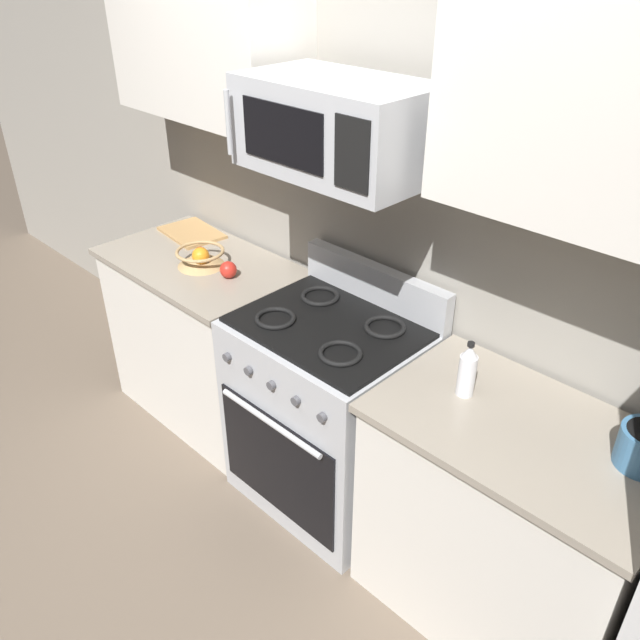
# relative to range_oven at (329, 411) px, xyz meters

# --- Properties ---
(ground_plane) EXTENTS (16.00, 16.00, 0.00)m
(ground_plane) POSITION_rel_range_oven_xyz_m (0.00, -0.62, -0.47)
(ground_plane) COLOR #6B5B4C
(wall_back) EXTENTS (8.00, 0.10, 2.60)m
(wall_back) POSITION_rel_range_oven_xyz_m (0.00, 0.38, 0.83)
(wall_back) COLOR #9E998E
(wall_back) RESTS_ON ground
(counter_left) EXTENTS (1.01, 0.63, 0.91)m
(counter_left) POSITION_rel_range_oven_xyz_m (-0.90, -0.00, -0.02)
(counter_left) COLOR silver
(counter_left) RESTS_ON ground
(range_oven) EXTENTS (0.76, 0.67, 1.09)m
(range_oven) POSITION_rel_range_oven_xyz_m (0.00, 0.00, 0.00)
(range_oven) COLOR #B2B5BA
(range_oven) RESTS_ON ground
(counter_right) EXTENTS (0.97, 0.63, 0.91)m
(counter_right) POSITION_rel_range_oven_xyz_m (0.88, -0.00, -0.02)
(counter_right) COLOR silver
(counter_right) RESTS_ON ground
(microwave) EXTENTS (0.69, 0.44, 0.32)m
(microwave) POSITION_rel_range_oven_xyz_m (-0.00, 0.03, 1.24)
(microwave) COLOR #B2B5BA
(upper_cabinets_left) EXTENTS (1.00, 0.34, 0.66)m
(upper_cabinets_left) POSITION_rel_range_oven_xyz_m (-0.90, 0.16, 1.43)
(upper_cabinets_left) COLOR silver
(upper_cabinets_right) EXTENTS (0.96, 0.34, 0.66)m
(upper_cabinets_right) POSITION_rel_range_oven_xyz_m (0.88, 0.16, 1.43)
(upper_cabinets_right) COLOR silver
(fruit_basket) EXTENTS (0.23, 0.23, 0.11)m
(fruit_basket) POSITION_rel_range_oven_xyz_m (-0.83, -0.03, 0.48)
(fruit_basket) COLOR tan
(fruit_basket) RESTS_ON counter_left
(apple_loose) EXTENTS (0.08, 0.08, 0.08)m
(apple_loose) POSITION_rel_range_oven_xyz_m (-0.64, -0.01, 0.48)
(apple_loose) COLOR red
(apple_loose) RESTS_ON counter_left
(cutting_board) EXTENTS (0.37, 0.27, 0.02)m
(cutting_board) POSITION_rel_range_oven_xyz_m (-1.18, 0.17, 0.44)
(cutting_board) COLOR tan
(cutting_board) RESTS_ON counter_left
(bottle_vinegar) EXTENTS (0.06, 0.06, 0.21)m
(bottle_vinegar) POSITION_rel_range_oven_xyz_m (0.64, 0.01, 0.53)
(bottle_vinegar) COLOR silver
(bottle_vinegar) RESTS_ON counter_right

